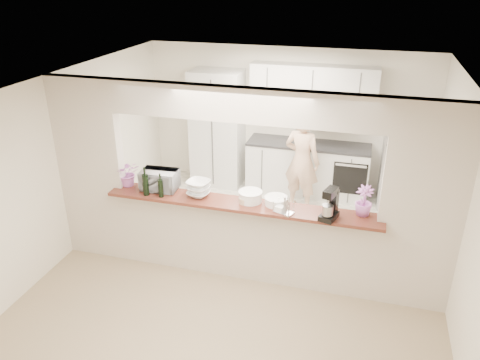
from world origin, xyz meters
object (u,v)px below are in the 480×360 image
at_px(stand_mixer, 330,205).
at_px(refrigerator, 406,159).
at_px(person, 302,162).
at_px(toaster_oven, 159,180).

bearing_deg(stand_mixer, refrigerator, 70.63).
bearing_deg(stand_mixer, person, 106.02).
distance_m(refrigerator, toaster_oven, 4.11).
bearing_deg(toaster_oven, person, 49.91).
height_order(refrigerator, toaster_oven, refrigerator).
bearing_deg(person, toaster_oven, 70.49).
bearing_deg(refrigerator, stand_mixer, -109.37).
height_order(refrigerator, stand_mixer, refrigerator).
xyz_separation_m(toaster_oven, stand_mixer, (2.18, -0.19, 0.04)).
bearing_deg(toaster_oven, stand_mixer, -8.15).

